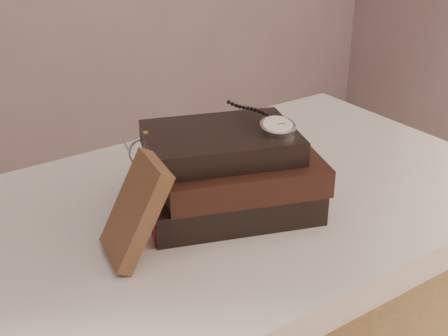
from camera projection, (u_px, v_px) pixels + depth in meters
table at (226, 244)px, 1.04m from camera, size 1.00×0.60×0.75m
book_stack at (230, 174)px, 0.94m from camera, size 0.31×0.26×0.13m
journal at (135, 211)px, 0.82m from camera, size 0.10×0.11×0.14m
pocket_watch at (275, 125)px, 0.92m from camera, size 0.07×0.16×0.02m
eyeglasses at (161, 150)px, 0.99m from camera, size 0.15×0.16×0.05m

